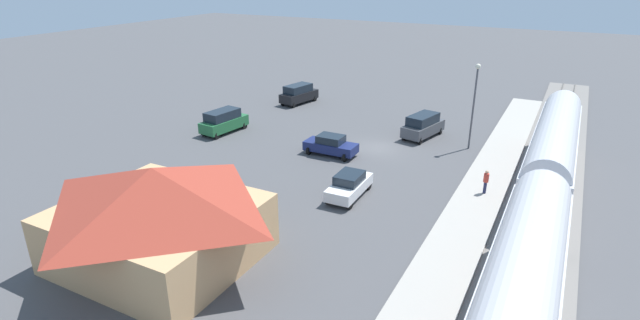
# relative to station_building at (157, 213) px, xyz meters

# --- Properties ---
(ground_plane) EXTENTS (200.00, 200.00, 0.00)m
(ground_plane) POSITION_rel_station_building_xyz_m (-4.00, -22.00, -2.82)
(ground_plane) COLOR #4C4C4F
(railway_track) EXTENTS (4.80, 70.00, 0.30)m
(railway_track) POSITION_rel_station_building_xyz_m (-18.00, -22.00, -2.73)
(railway_track) COLOR slate
(railway_track) RESTS_ON ground
(platform) EXTENTS (3.20, 46.00, 0.30)m
(platform) POSITION_rel_station_building_xyz_m (-14.00, -22.00, -2.67)
(platform) COLOR #A8A399
(platform) RESTS_ON ground
(station_building) EXTENTS (10.49, 9.47, 5.42)m
(station_building) POSITION_rel_station_building_xyz_m (0.00, 0.00, 0.00)
(station_building) COLOR tan
(station_building) RESTS_ON ground
(pedestrian_on_platform) EXTENTS (0.36, 0.36, 1.71)m
(pedestrian_on_platform) POSITION_rel_station_building_xyz_m (-14.25, -16.22, -1.54)
(pedestrian_on_platform) COLOR #23284C
(pedestrian_on_platform) RESTS_ON platform
(suv_green) EXTENTS (2.50, 5.09, 2.22)m
(suv_green) POSITION_rel_station_building_xyz_m (10.82, -19.16, -1.67)
(suv_green) COLOR #236638
(suv_green) RESTS_ON ground
(suv_black) EXTENTS (2.84, 5.18, 2.22)m
(suv_black) POSITION_rel_station_building_xyz_m (9.84, -31.92, -1.67)
(suv_black) COLOR black
(suv_black) RESTS_ON ground
(sedan_navy) EXTENTS (4.51, 2.29, 1.74)m
(sedan_navy) POSITION_rel_station_building_xyz_m (-1.07, -18.55, -1.94)
(sedan_navy) COLOR navy
(sedan_navy) RESTS_ON ground
(sedan_white) EXTENTS (1.93, 4.54, 1.74)m
(sedan_white) POSITION_rel_station_building_xyz_m (-5.85, -11.89, -1.94)
(sedan_white) COLOR white
(sedan_white) RESTS_ON ground
(suv_charcoal) EXTENTS (3.02, 5.22, 2.22)m
(suv_charcoal) POSITION_rel_station_building_xyz_m (-6.65, -26.74, -1.67)
(suv_charcoal) COLOR #47494F
(suv_charcoal) RESTS_ON ground
(light_pole_near_platform) EXTENTS (0.44, 0.44, 7.51)m
(light_pole_near_platform) POSITION_rel_station_building_xyz_m (-11.20, -25.62, 1.92)
(light_pole_near_platform) COLOR #515156
(light_pole_near_platform) RESTS_ON ground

